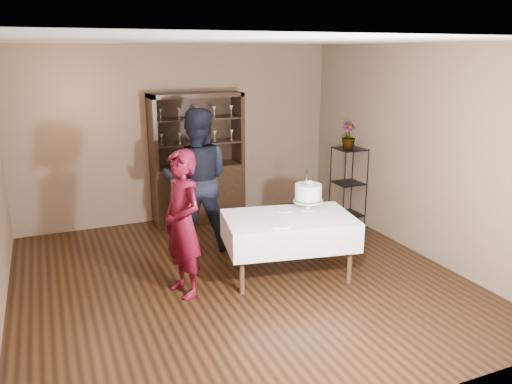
# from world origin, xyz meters

# --- Properties ---
(floor) EXTENTS (5.00, 5.00, 0.00)m
(floor) POSITION_xyz_m (0.00, 0.00, 0.00)
(floor) COLOR black
(floor) RESTS_ON ground
(ceiling) EXTENTS (5.00, 5.00, 0.00)m
(ceiling) POSITION_xyz_m (0.00, 0.00, 2.70)
(ceiling) COLOR silver
(ceiling) RESTS_ON back_wall
(back_wall) EXTENTS (5.00, 0.02, 2.70)m
(back_wall) POSITION_xyz_m (0.00, 2.50, 1.35)
(back_wall) COLOR #755C4B
(back_wall) RESTS_ON floor
(wall_right) EXTENTS (0.02, 5.00, 2.70)m
(wall_right) POSITION_xyz_m (2.50, 0.00, 1.35)
(wall_right) COLOR #755C4B
(wall_right) RESTS_ON floor
(china_hutch) EXTENTS (1.40, 0.48, 2.00)m
(china_hutch) POSITION_xyz_m (0.20, 2.25, 0.66)
(china_hutch) COLOR black
(china_hutch) RESTS_ON floor
(plant_etagere) EXTENTS (0.42, 0.42, 1.20)m
(plant_etagere) POSITION_xyz_m (2.28, 1.20, 0.65)
(plant_etagere) COLOR black
(plant_etagere) RESTS_ON floor
(cake_table) EXTENTS (1.63, 1.17, 0.74)m
(cake_table) POSITION_xyz_m (0.59, -0.13, 0.57)
(cake_table) COLOR silver
(cake_table) RESTS_ON floor
(woman) EXTENTS (0.54, 0.68, 1.62)m
(woman) POSITION_xyz_m (-0.67, -0.09, 0.81)
(woman) COLOR #3C0512
(woman) RESTS_ON floor
(man) EXTENTS (1.12, 0.99, 1.91)m
(man) POSITION_xyz_m (-0.13, 1.17, 0.95)
(man) COLOR black
(man) RESTS_ON floor
(cake) EXTENTS (0.37, 0.37, 0.50)m
(cake) POSITION_xyz_m (0.92, 0.02, 0.94)
(cake) COLOR white
(cake) RESTS_ON cake_table
(plate_near) EXTENTS (0.25, 0.25, 0.01)m
(plate_near) POSITION_xyz_m (0.37, -0.39, 0.75)
(plate_near) COLOR white
(plate_near) RESTS_ON cake_table
(plate_far) EXTENTS (0.24, 0.24, 0.01)m
(plate_far) POSITION_xyz_m (0.63, 0.08, 0.75)
(plate_far) COLOR white
(plate_far) RESTS_ON cake_table
(potted_plant) EXTENTS (0.21, 0.21, 0.37)m
(potted_plant) POSITION_xyz_m (2.26, 1.23, 1.37)
(potted_plant) COLOR #436D34
(potted_plant) RESTS_ON plant_etagere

